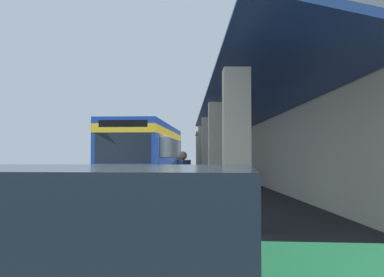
# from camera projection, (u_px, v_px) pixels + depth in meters

# --- Properties ---
(ground) EXTENTS (120.00, 120.00, 0.00)m
(ground) POSITION_uv_depth(u_px,v_px,m) (320.00, 189.00, 21.21)
(ground) COLOR #262628
(curb_strip) EXTENTS (35.83, 0.50, 0.12)m
(curb_strip) POSITION_uv_depth(u_px,v_px,m) (198.00, 188.00, 21.34)
(curb_strip) COLOR #9E998E
(curb_strip) RESTS_ON ground
(transit_bus) EXTENTS (11.38, 3.46, 3.34)m
(transit_bus) POSITION_uv_depth(u_px,v_px,m) (146.00, 150.00, 23.23)
(transit_bus) COLOR #193D9E
(transit_bus) RESTS_ON ground
(pedestrian) EXTENTS (0.57, 0.51, 1.66)m
(pedestrian) POSITION_uv_depth(u_px,v_px,m) (183.00, 180.00, 11.78)
(pedestrian) COLOR navy
(pedestrian) RESTS_ON ground
(potted_palm) EXTENTS (1.83, 2.00, 3.10)m
(potted_palm) POSITION_uv_depth(u_px,v_px,m) (211.00, 169.00, 29.61)
(potted_palm) COLOR #4C4742
(potted_palm) RESTS_ON ground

